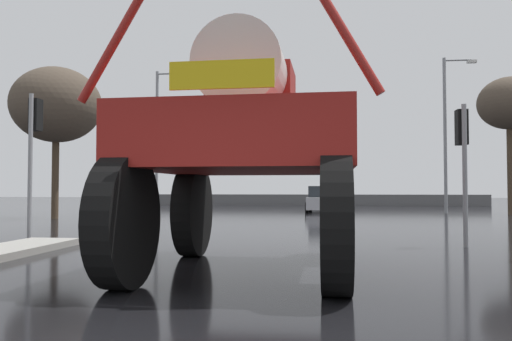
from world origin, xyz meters
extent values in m
plane|color=black|center=(0.00, 18.00, 0.00)|extent=(120.00, 120.00, 0.00)
cylinder|color=black|center=(-1.08, 6.56, 0.91)|extent=(0.44, 1.84, 1.83)
cylinder|color=black|center=(1.76, 6.47, 0.91)|extent=(0.44, 1.84, 1.83)
cylinder|color=black|center=(-1.19, 3.12, 0.91)|extent=(0.44, 1.84, 1.83)
cylinder|color=black|center=(1.65, 3.03, 0.91)|extent=(0.44, 1.84, 1.83)
cube|color=maroon|center=(0.28, 4.79, 2.08)|extent=(3.47, 4.25, 0.90)
cube|color=maroon|center=(0.30, 5.22, 2.99)|extent=(1.47, 1.31, 0.91)
cylinder|color=silver|center=(0.26, 4.19, 3.20)|extent=(1.38, 1.27, 1.34)
cylinder|color=maroon|center=(-1.28, 2.98, 3.36)|extent=(1.09, 0.15, 1.71)
cylinder|color=maroon|center=(1.72, 2.88, 3.37)|extent=(1.05, 0.15, 1.73)
cube|color=yellow|center=(0.22, 2.69, 2.78)|extent=(1.34, 0.08, 0.36)
cube|color=#B7B7BF|center=(1.86, 26.71, 0.53)|extent=(1.96, 4.20, 0.70)
cube|color=#23282D|center=(1.85, 26.56, 1.20)|extent=(1.69, 2.20, 0.64)
cylinder|color=black|center=(1.10, 28.11, 0.30)|extent=(0.22, 0.61, 0.60)
cylinder|color=black|center=(2.79, 28.00, 0.30)|extent=(0.22, 0.61, 0.60)
cylinder|color=black|center=(0.92, 25.42, 0.30)|extent=(0.22, 0.61, 0.60)
cylinder|color=black|center=(2.62, 25.31, 0.30)|extent=(0.22, 0.61, 0.60)
cylinder|color=gray|center=(-5.90, 8.74, 1.91)|extent=(0.11, 0.11, 3.81)
cube|color=black|center=(-5.90, 8.95, 3.29)|extent=(0.24, 0.32, 0.84)
sphere|color=red|center=(-5.90, 9.14, 3.56)|extent=(0.17, 0.17, 0.17)
sphere|color=#3C2403|center=(-5.90, 9.14, 3.29)|extent=(0.17, 0.17, 0.17)
sphere|color=black|center=(-5.90, 9.14, 3.02)|extent=(0.17, 0.17, 0.17)
cylinder|color=gray|center=(4.84, 8.74, 1.67)|extent=(0.11, 0.11, 3.33)
cube|color=black|center=(4.84, 8.95, 2.81)|extent=(0.24, 0.32, 0.84)
sphere|color=red|center=(4.84, 9.14, 3.08)|extent=(0.17, 0.17, 0.17)
sphere|color=#3C2403|center=(4.84, 9.14, 2.81)|extent=(0.17, 0.17, 0.17)
sphere|color=black|center=(4.84, 9.14, 2.54)|extent=(0.17, 0.17, 0.17)
cylinder|color=gray|center=(-8.17, 26.34, 4.27)|extent=(0.18, 0.18, 8.54)
cylinder|color=gray|center=(-7.50, 26.34, 8.39)|extent=(1.35, 0.10, 0.10)
cube|color=silver|center=(-6.82, 26.34, 8.29)|extent=(0.50, 0.24, 0.16)
cylinder|color=gray|center=(8.62, 25.74, 4.36)|extent=(0.18, 0.18, 8.72)
cylinder|color=gray|center=(9.37, 25.74, 8.57)|extent=(1.49, 0.10, 0.10)
cube|color=silver|center=(10.11, 25.74, 8.47)|extent=(0.50, 0.24, 0.16)
cylinder|color=#473828|center=(-10.43, 18.46, 1.90)|extent=(0.32, 0.32, 3.80)
ellipsoid|color=brown|center=(-10.43, 18.46, 5.22)|extent=(4.06, 4.06, 3.45)
cylinder|color=#473828|center=(11.66, 24.60, 2.38)|extent=(0.36, 0.36, 4.76)
ellipsoid|color=brown|center=(11.66, 24.60, 5.91)|extent=(3.27, 3.27, 2.78)
cube|color=#59595B|center=(0.00, 38.41, 0.45)|extent=(30.36, 0.24, 0.90)
camera|label=1|loc=(1.38, -3.53, 1.35)|focal=35.63mm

